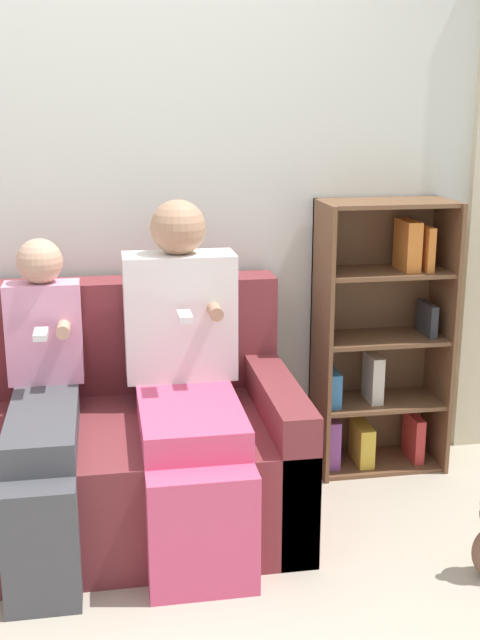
{
  "coord_description": "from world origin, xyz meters",
  "views": [
    {
      "loc": [
        0.0,
        -2.37,
        1.6
      ],
      "look_at": [
        0.52,
        0.61,
        0.78
      ],
      "focal_mm": 45.0,
      "sensor_mm": 36.0,
      "label": 1
    }
  ],
  "objects_px": {
    "couch": "(72,451)",
    "child_seated": "(41,405)",
    "bookshelf": "(377,344)",
    "adult_seated": "(185,370)"
  },
  "relations": [
    {
      "from": "child_seated",
      "to": "bookshelf",
      "type": "bearing_deg",
      "value": 18.49
    },
    {
      "from": "child_seated",
      "to": "bookshelf",
      "type": "xyz_separation_m",
      "value": [
        1.43,
        0.48,
        0.01
      ]
    },
    {
      "from": "couch",
      "to": "bookshelf",
      "type": "distance_m",
      "value": 1.41
    },
    {
      "from": "couch",
      "to": "child_seated",
      "type": "bearing_deg",
      "value": -120.06
    },
    {
      "from": "bookshelf",
      "to": "couch",
      "type": "bearing_deg",
      "value": -166.46
    },
    {
      "from": "couch",
      "to": "bookshelf",
      "type": "xyz_separation_m",
      "value": [
        1.34,
        0.32,
        0.27
      ]
    },
    {
      "from": "couch",
      "to": "child_seated",
      "type": "relative_size",
      "value": 1.55
    },
    {
      "from": "couch",
      "to": "bookshelf",
      "type": "relative_size",
      "value": 1.42
    },
    {
      "from": "couch",
      "to": "child_seated",
      "type": "distance_m",
      "value": 0.32
    },
    {
      "from": "child_seated",
      "to": "adult_seated",
      "type": "bearing_deg",
      "value": 4.93
    }
  ]
}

